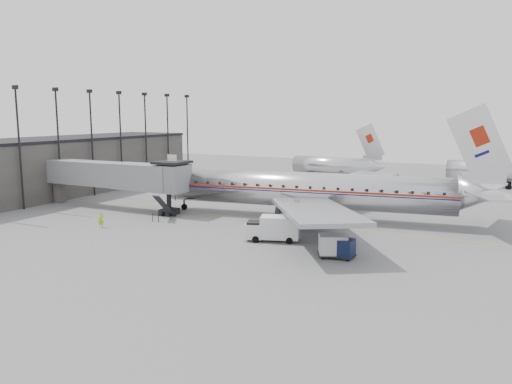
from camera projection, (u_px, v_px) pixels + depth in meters
The scene contains 12 objects.
ground at pixel (221, 229), 51.85m from camera, with size 160.00×160.00×0.00m, color slate.
terminal at pixel (61, 166), 75.23m from camera, with size 12.00×46.00×8.00m, color #3A3835.
apron_line at pixel (272, 221), 55.79m from camera, with size 0.15×60.00×0.01m, color gold.
jet_bridge at pixel (121, 176), 61.88m from camera, with size 21.00×6.20×7.10m.
floodlight_masts at pixel (107, 137), 74.29m from camera, with size 0.90×42.25×15.25m.
distant_aircraft_near at pixel (333, 165), 89.22m from camera, with size 16.39×3.20×10.26m.
distant_aircraft_mid at pixel (494, 170), 81.12m from camera, with size 16.39×3.20×10.26m.
airliner at pixel (312, 190), 56.46m from camera, with size 40.89×37.64×12.98m.
service_van at pixel (273, 228), 46.80m from camera, with size 5.39×3.40×2.37m.
baggage_cart_navy at pixel (341, 248), 41.29m from camera, with size 2.17×1.70×1.65m.
baggage_cart_white at pixel (333, 245), 41.55m from camera, with size 2.94×2.66×1.89m.
ramp_worker at pixel (101, 220), 52.42m from camera, with size 0.60×0.39×1.64m, color #9DC317.
Camera 1 is at (26.15, -43.49, 11.89)m, focal length 35.00 mm.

